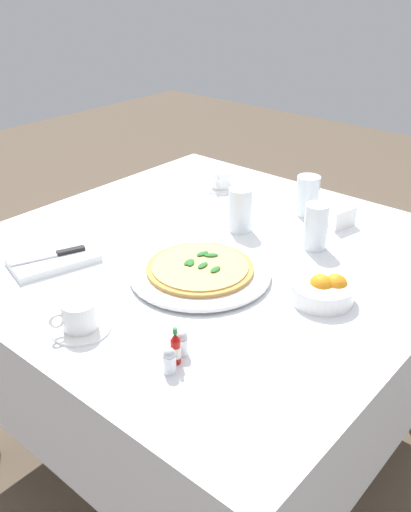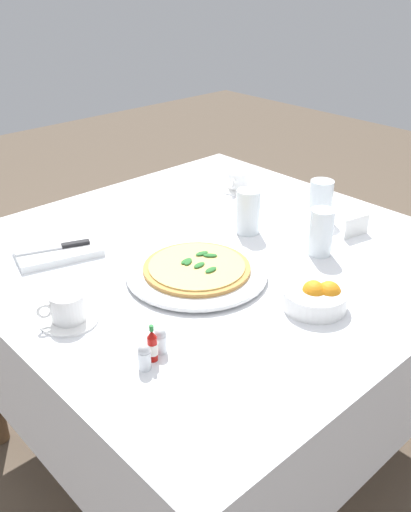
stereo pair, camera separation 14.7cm
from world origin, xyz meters
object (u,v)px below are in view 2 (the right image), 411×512
(water_glass_near_left, at_px, (320,202))
(menu_card, at_px, (357,227))
(water_glass_left_edge, at_px, (321,235))
(napkin_folded, at_px, (58,252))
(citrus_bowl, at_px, (316,296))
(pizza, at_px, (197,267))
(dinner_knife, at_px, (57,247))
(pizza_plate, at_px, (197,272))
(salt_shaker, at_px, (144,358))
(water_glass_far_right, at_px, (248,214))
(coffee_cup_back_corner, at_px, (68,309))
(hot_sauce_bottle, at_px, (152,346))
(pepper_shaker, at_px, (160,342))
(coffee_cup_center_back, at_px, (238,182))

(water_glass_near_left, distance_m, menu_card, 0.15)
(water_glass_left_edge, xyz_separation_m, napkin_folded, (0.52, -0.47, -0.05))
(citrus_bowl, bearing_deg, pizza, -69.66)
(pizza, bearing_deg, dinner_knife, -59.27)
(pizza_plate, distance_m, salt_shaker, 0.37)
(pizza_plate, relative_size, dinner_knife, 1.89)
(salt_shaker, xyz_separation_m, menu_card, (-0.80, -0.06, 0.00))
(pizza_plate, height_order, water_glass_far_right, water_glass_far_right)
(napkin_folded, bearing_deg, water_glass_far_right, 168.20)
(water_glass_near_left, relative_size, citrus_bowl, 0.83)
(pizza_plate, relative_size, water_glass_far_right, 2.74)
(coffee_cup_back_corner, xyz_separation_m, hot_sauce_bottle, (-0.05, 0.23, 0.00))
(pizza_plate, bearing_deg, pepper_shaker, 34.55)
(hot_sauce_bottle, distance_m, pepper_shaker, 0.03)
(coffee_cup_back_corner, bearing_deg, hot_sauce_bottle, 102.71)
(coffee_cup_back_corner, distance_m, menu_card, 0.85)
(salt_shaker, bearing_deg, coffee_cup_center_back, -146.34)
(hot_sauce_bottle, bearing_deg, water_glass_left_edge, -174.93)
(napkin_folded, height_order, salt_shaker, salt_shaker)
(coffee_cup_center_back, distance_m, water_glass_near_left, 0.34)
(water_glass_near_left, bearing_deg, coffee_cup_center_back, -89.30)
(water_glass_left_edge, xyz_separation_m, citrus_bowl, (0.22, 0.15, -0.03))
(water_glass_left_edge, bearing_deg, water_glass_near_left, -142.87)
(water_glass_far_right, height_order, water_glass_near_left, water_glass_far_right)
(pizza, distance_m, menu_card, 0.51)
(pepper_shaker, xyz_separation_m, menu_card, (-0.75, -0.04, 0.00))
(citrus_bowl, height_order, pepper_shaker, citrus_bowl)
(pizza_plate, height_order, menu_card, menu_card)
(pepper_shaker, bearing_deg, water_glass_near_left, -166.58)
(citrus_bowl, xyz_separation_m, menu_card, (-0.38, -0.15, 0.00))
(menu_card, bearing_deg, pizza, 175.48)
(pizza, distance_m, water_glass_near_left, 0.51)
(coffee_cup_center_back, height_order, pepper_shaker, coffee_cup_center_back)
(coffee_cup_back_corner, relative_size, salt_shaker, 2.33)
(napkin_folded, distance_m, pepper_shaker, 0.52)
(hot_sauce_bottle, bearing_deg, citrus_bowl, 165.79)
(coffee_cup_center_back, height_order, water_glass_left_edge, water_glass_left_edge)
(water_glass_near_left, bearing_deg, water_glass_left_edge, 37.13)
(coffee_cup_center_back, relative_size, water_glass_near_left, 1.05)
(coffee_cup_center_back, xyz_separation_m, napkin_folded, (0.70, 0.01, -0.02))
(pizza_plate, xyz_separation_m, menu_card, (-0.49, 0.14, 0.02))
(pepper_shaker, bearing_deg, coffee_cup_back_corner, -70.16)
(napkin_folded, distance_m, menu_card, 0.84)
(coffee_cup_back_corner, relative_size, water_glass_left_edge, 1.02)
(pizza_plate, xyz_separation_m, hot_sauce_bottle, (0.29, 0.19, 0.02))
(pizza, bearing_deg, napkin_folded, -59.52)
(citrus_bowl, distance_m, menu_card, 0.41)
(water_glass_far_right, bearing_deg, hot_sauce_bottle, 26.20)
(water_glass_left_edge, relative_size, water_glass_near_left, 1.04)
(pizza_plate, bearing_deg, salt_shaker, 32.20)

